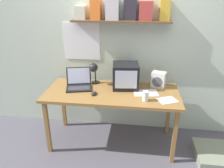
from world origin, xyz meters
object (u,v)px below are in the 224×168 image
object	(u,v)px
loose_paper_near_monitor	(146,93)
computer_mouse	(94,93)
laptop	(79,83)
open_notebook	(167,100)
juice_glass	(146,97)
floor_cushion	(216,155)
desk_lamp	(94,69)
crt_monitor	(126,76)
space_heater	(159,80)
corner_desk	(112,96)

from	to	relation	value
loose_paper_near_monitor	computer_mouse	bearing A→B (deg)	-168.26
laptop	open_notebook	size ratio (longest dim) A/B	1.49
juice_glass	floor_cushion	distance (m)	1.17
desk_lamp	loose_paper_near_monitor	size ratio (longest dim) A/B	0.94
crt_monitor	space_heater	size ratio (longest dim) A/B	1.74
loose_paper_near_monitor	laptop	bearing A→B (deg)	174.83
loose_paper_near_monitor	floor_cushion	size ratio (longest dim) A/B	0.64
juice_glass	open_notebook	size ratio (longest dim) A/B	0.45
computer_mouse	floor_cushion	bearing A→B (deg)	-2.16
corner_desk	crt_monitor	world-z (taller)	crt_monitor
juice_glass	open_notebook	xyz separation A→B (m)	(0.25, 0.04, -0.05)
floor_cushion	desk_lamp	bearing A→B (deg)	166.76
laptop	juice_glass	size ratio (longest dim) A/B	3.30
crt_monitor	juice_glass	bearing A→B (deg)	-60.37
laptop	crt_monitor	bearing A→B (deg)	-7.40
corner_desk	open_notebook	xyz separation A→B (m)	(0.66, -0.16, 0.07)
juice_glass	loose_paper_near_monitor	bearing A→B (deg)	87.57
crt_monitor	desk_lamp	distance (m)	0.42
space_heater	loose_paper_near_monitor	bearing A→B (deg)	-108.15
open_notebook	loose_paper_near_monitor	bearing A→B (deg)	144.92
corner_desk	open_notebook	size ratio (longest dim) A/B	6.45
laptop	desk_lamp	size ratio (longest dim) A/B	1.27
juice_glass	floor_cushion	bearing A→B (deg)	1.42
juice_glass	space_heater	xyz separation A→B (m)	(0.17, 0.42, 0.05)
computer_mouse	floor_cushion	xyz separation A→B (m)	(1.51, -0.06, -0.71)
space_heater	computer_mouse	distance (m)	0.86
laptop	loose_paper_near_monitor	size ratio (longest dim) A/B	1.20
corner_desk	desk_lamp	world-z (taller)	desk_lamp
space_heater	loose_paper_near_monitor	distance (m)	0.28
desk_lamp	open_notebook	world-z (taller)	desk_lamp
juice_glass	loose_paper_near_monitor	world-z (taller)	juice_glass
corner_desk	computer_mouse	size ratio (longest dim) A/B	14.57
space_heater	computer_mouse	xyz separation A→B (m)	(-0.78, -0.34, -0.08)
crt_monitor	loose_paper_near_monitor	size ratio (longest dim) A/B	1.11
laptop	corner_desk	bearing A→B (deg)	-25.00
space_heater	floor_cushion	size ratio (longest dim) A/B	0.41
laptop	computer_mouse	world-z (taller)	laptop
computer_mouse	open_notebook	bearing A→B (deg)	-2.69
laptop	space_heater	bearing A→B (deg)	-6.42
floor_cushion	space_heater	bearing A→B (deg)	151.50
corner_desk	open_notebook	distance (m)	0.68
loose_paper_near_monitor	floor_cushion	bearing A→B (deg)	-11.74
crt_monitor	laptop	world-z (taller)	crt_monitor
desk_lamp	laptop	bearing A→B (deg)	-141.95
crt_monitor	desk_lamp	world-z (taller)	crt_monitor
desk_lamp	loose_paper_near_monitor	bearing A→B (deg)	-8.27
loose_paper_near_monitor	desk_lamp	bearing A→B (deg)	164.83
space_heater	open_notebook	world-z (taller)	space_heater
open_notebook	floor_cushion	size ratio (longest dim) A/B	0.51
laptop	juice_glass	bearing A→B (deg)	-32.54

